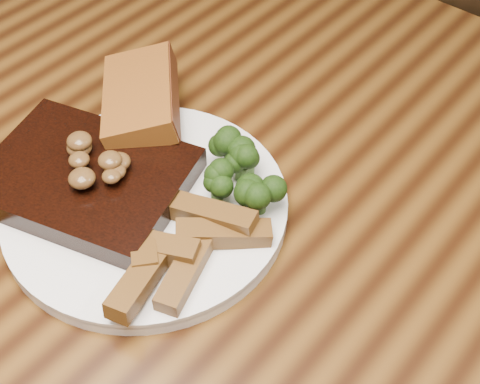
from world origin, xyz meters
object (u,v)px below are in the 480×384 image
at_px(steak, 86,179).
at_px(potato_wedges, 188,248).
at_px(chair_far, 349,75).
at_px(dining_table, 226,279).
at_px(garlic_bread, 142,113).
at_px(plate, 146,207).

bearing_deg(steak, potato_wedges, -14.95).
bearing_deg(steak, chair_far, 80.65).
relative_size(chair_far, steak, 4.99).
distance_m(dining_table, steak, 0.18).
height_order(steak, garlic_bread, same).
bearing_deg(plate, garlic_bread, 136.07).
bearing_deg(chair_far, garlic_bread, 81.69).
relative_size(steak, garlic_bread, 1.45).
xyz_separation_m(plate, garlic_bread, (-0.08, 0.07, 0.02)).
distance_m(plate, steak, 0.06).
xyz_separation_m(steak, potato_wedges, (0.12, 0.00, -0.00)).
height_order(chair_far, potato_wedges, chair_far).
height_order(dining_table, chair_far, chair_far).
distance_m(dining_table, potato_wedges, 0.13).
height_order(chair_far, steak, chair_far).
xyz_separation_m(dining_table, steak, (-0.12, -0.06, 0.12)).
distance_m(garlic_bread, potato_wedges, 0.18).
bearing_deg(potato_wedges, plate, 165.24).
relative_size(plate, steak, 1.45).
xyz_separation_m(plate, potato_wedges, (0.07, -0.02, 0.02)).
xyz_separation_m(chair_far, potato_wedges, (0.20, -0.60, 0.28)).
height_order(plate, garlic_bread, garlic_bread).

